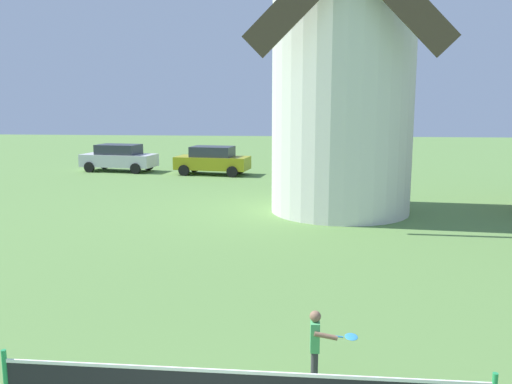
{
  "coord_description": "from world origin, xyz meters",
  "views": [
    {
      "loc": [
        0.88,
        -3.75,
        3.94
      ],
      "look_at": [
        0.14,
        3.76,
        2.68
      ],
      "focal_mm": 37.51,
      "sensor_mm": 36.0,
      "label": 1
    }
  ],
  "objects_px": {
    "parked_car_mustard": "(212,160)",
    "parked_car_silver": "(119,157)",
    "player_far": "(317,342)",
    "windmill": "(344,38)"
  },
  "relations": [
    {
      "from": "windmill",
      "to": "parked_car_mustard",
      "type": "distance_m",
      "value": 12.71
    },
    {
      "from": "windmill",
      "to": "parked_car_mustard",
      "type": "height_order",
      "value": "windmill"
    },
    {
      "from": "windmill",
      "to": "parked_car_silver",
      "type": "height_order",
      "value": "windmill"
    },
    {
      "from": "parked_car_silver",
      "to": "windmill",
      "type": "bearing_deg",
      "value": -40.88
    },
    {
      "from": "windmill",
      "to": "player_far",
      "type": "height_order",
      "value": "windmill"
    },
    {
      "from": "player_far",
      "to": "parked_car_silver",
      "type": "relative_size",
      "value": 0.24
    },
    {
      "from": "player_far",
      "to": "parked_car_mustard",
      "type": "height_order",
      "value": "parked_car_mustard"
    },
    {
      "from": "parked_car_mustard",
      "to": "parked_car_silver",
      "type": "bearing_deg",
      "value": 171.24
    },
    {
      "from": "parked_car_silver",
      "to": "parked_car_mustard",
      "type": "distance_m",
      "value": 5.71
    },
    {
      "from": "windmill",
      "to": "parked_car_silver",
      "type": "distance_m",
      "value": 16.83
    }
  ]
}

